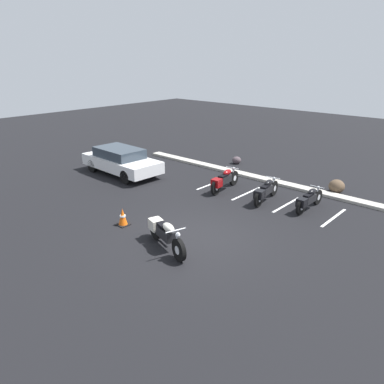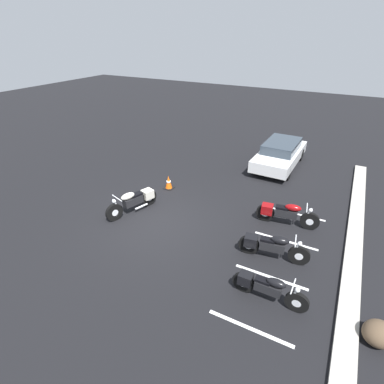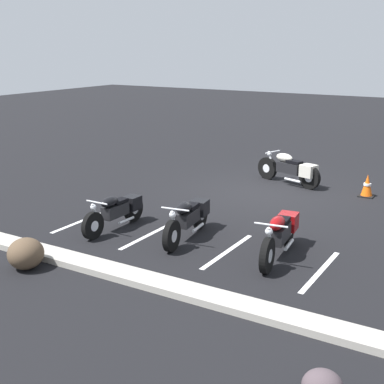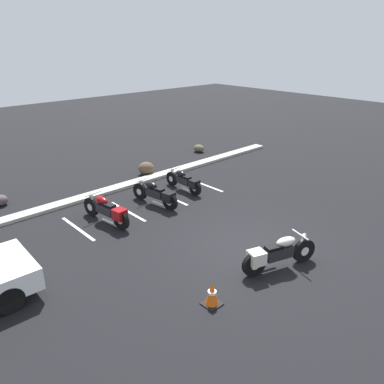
{
  "view_description": "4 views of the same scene",
  "coord_description": "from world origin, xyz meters",
  "px_view_note": "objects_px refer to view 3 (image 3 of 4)",
  "views": [
    {
      "loc": [
        7.1,
        -8.12,
        5.49
      ],
      "look_at": [
        -1.0,
        0.9,
        1.08
      ],
      "focal_mm": 35.0,
      "sensor_mm": 36.0,
      "label": 1
    },
    {
      "loc": [
        7.44,
        5.51,
        6.29
      ],
      "look_at": [
        -1.26,
        0.9,
        0.9
      ],
      "focal_mm": 28.0,
      "sensor_mm": 36.0,
      "label": 2
    },
    {
      "loc": [
        -5.66,
        13.4,
        3.98
      ],
      "look_at": [
        0.92,
        2.46,
        0.44
      ],
      "focal_mm": 50.0,
      "sensor_mm": 36.0,
      "label": 3
    },
    {
      "loc": [
        -7.59,
        -5.72,
        5.64
      ],
      "look_at": [
        0.15,
        2.6,
        0.95
      ],
      "focal_mm": 35.0,
      "sensor_mm": 36.0,
      "label": 4
    }
  ],
  "objects_px": {
    "landscape_rock_1": "(26,253)",
    "parked_bike_1": "(189,217)",
    "motorcycle_cream_featured": "(291,169)",
    "traffic_cone": "(367,186)",
    "parked_bike_0": "(280,233)",
    "parked_bike_2": "(117,211)"
  },
  "relations": [
    {
      "from": "landscape_rock_1",
      "to": "parked_bike_1",
      "type": "bearing_deg",
      "value": -120.19
    },
    {
      "from": "motorcycle_cream_featured",
      "to": "traffic_cone",
      "type": "xyz_separation_m",
      "value": [
        -2.23,
        0.15,
        -0.19
      ]
    },
    {
      "from": "parked_bike_0",
      "to": "parked_bike_1",
      "type": "relative_size",
      "value": 1.03
    },
    {
      "from": "parked_bike_2",
      "to": "landscape_rock_1",
      "type": "height_order",
      "value": "parked_bike_2"
    },
    {
      "from": "parked_bike_1",
      "to": "traffic_cone",
      "type": "relative_size",
      "value": 3.5
    },
    {
      "from": "parked_bike_0",
      "to": "parked_bike_2",
      "type": "distance_m",
      "value": 3.73
    },
    {
      "from": "motorcycle_cream_featured",
      "to": "traffic_cone",
      "type": "height_order",
      "value": "motorcycle_cream_featured"
    },
    {
      "from": "landscape_rock_1",
      "to": "traffic_cone",
      "type": "relative_size",
      "value": 1.15
    },
    {
      "from": "parked_bike_2",
      "to": "traffic_cone",
      "type": "height_order",
      "value": "parked_bike_2"
    },
    {
      "from": "traffic_cone",
      "to": "landscape_rock_1",
      "type": "bearing_deg",
      "value": 62.81
    },
    {
      "from": "parked_bike_1",
      "to": "parked_bike_2",
      "type": "relative_size",
      "value": 1.07
    },
    {
      "from": "traffic_cone",
      "to": "parked_bike_2",
      "type": "bearing_deg",
      "value": 53.22
    },
    {
      "from": "parked_bike_1",
      "to": "landscape_rock_1",
      "type": "relative_size",
      "value": 3.05
    },
    {
      "from": "parked_bike_1",
      "to": "parked_bike_0",
      "type": "bearing_deg",
      "value": 82.9
    },
    {
      "from": "motorcycle_cream_featured",
      "to": "parked_bike_1",
      "type": "distance_m",
      "value": 5.35
    },
    {
      "from": "parked_bike_1",
      "to": "parked_bike_2",
      "type": "distance_m",
      "value": 1.7
    },
    {
      "from": "landscape_rock_1",
      "to": "traffic_cone",
      "type": "distance_m",
      "value": 9.14
    },
    {
      "from": "motorcycle_cream_featured",
      "to": "traffic_cone",
      "type": "distance_m",
      "value": 2.24
    },
    {
      "from": "motorcycle_cream_featured",
      "to": "parked_bike_2",
      "type": "xyz_separation_m",
      "value": [
        1.9,
        5.68,
        -0.05
      ]
    },
    {
      "from": "parked_bike_2",
      "to": "landscape_rock_1",
      "type": "bearing_deg",
      "value": -0.4
    },
    {
      "from": "parked_bike_1",
      "to": "traffic_cone",
      "type": "height_order",
      "value": "parked_bike_1"
    },
    {
      "from": "motorcycle_cream_featured",
      "to": "traffic_cone",
      "type": "relative_size",
      "value": 3.57
    }
  ]
}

